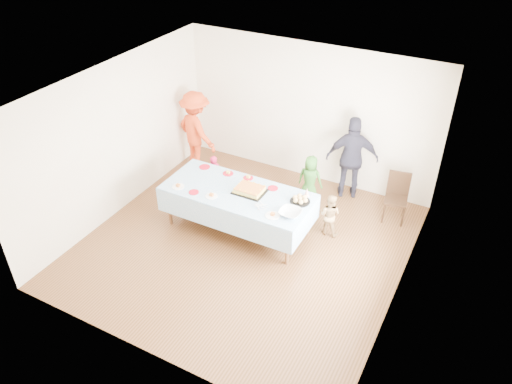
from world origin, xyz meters
The scene contains 22 objects.
ground centered at (0.00, 0.00, 0.00)m, with size 5.00×5.00×0.00m, color #4B3015.
room_walls centered at (0.05, 0.00, 1.77)m, with size 5.04×5.04×2.72m.
party_table centered at (-0.31, 0.31, 0.72)m, with size 2.50×1.10×0.78m.
birthday_cake centered at (-0.12, 0.39, 0.82)m, with size 0.51×0.40×0.09m.
rolls_tray centered at (0.73, 0.52, 0.82)m, with size 0.33×0.33×0.10m.
punch_bowl centered at (0.74, 0.12, 0.82)m, with size 0.34×0.34×0.08m, color silver.
party_hat centered at (0.76, 0.72, 0.86)m, with size 0.09×0.09×0.15m, color white.
fork_pile centered at (0.23, 0.09, 0.81)m, with size 0.24×0.18×0.07m, color white, non-canonical shape.
plate_red_far_a centered at (-1.20, 0.71, 0.79)m, with size 0.19×0.19×0.01m, color red.
plate_red_far_b centered at (-0.72, 0.71, 0.79)m, with size 0.19×0.19×0.01m, color red.
plate_red_far_c centered at (-0.34, 0.75, 0.79)m, with size 0.17×0.17×0.01m, color red.
plate_red_far_d centered at (0.17, 0.66, 0.79)m, with size 0.17×0.17×0.01m, color red.
plate_red_near centered at (-0.92, -0.05, 0.79)m, with size 0.17×0.17×0.01m, color red.
plate_white_left centered at (-1.25, -0.04, 0.79)m, with size 0.21×0.21×0.01m, color white.
plate_white_mid centered at (-0.61, -0.01, 0.79)m, with size 0.20×0.20×0.01m, color white.
plate_white_right centered at (0.51, -0.02, 0.79)m, with size 0.23×0.23×0.01m, color white.
dining_chair centered at (1.97, 1.91, 0.49)m, with size 0.44×0.44×0.89m.
toddler_left centered at (-1.28, 1.12, 0.39)m, with size 0.28×0.19×0.78m, color #CE1947.
toddler_mid centered at (0.44, 1.67, 0.47)m, with size 0.46×0.30×0.94m, color #306D24.
toddler_right centered at (1.11, 0.93, 0.39)m, with size 0.38×0.29×0.77m, color #AC8350.
adult_left centered at (-2.10, 1.79, 0.81)m, with size 1.05×0.60×1.63m, color red.
adult_right centered at (1.02, 2.20, 0.81)m, with size 0.95×0.39×1.61m, color #2C2B3B.
Camera 1 is at (3.16, -5.58, 5.36)m, focal length 35.00 mm.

